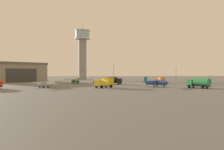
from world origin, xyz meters
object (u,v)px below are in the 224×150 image
Objects in this scene: truck_fuel_tanker_black at (114,80)px; traffic_cone_near_right at (121,85)px; truck_box_yellow at (105,82)px; truck_fuel_tanker_green at (199,83)px; truck_flatbed_orange at (160,81)px; light_post_west at (176,72)px; airplane_silver at (45,84)px; car_blue at (201,83)px; airplane_green at (75,81)px; car_teal at (96,81)px; light_post_east at (114,71)px; control_tower at (82,49)px; traffic_cone_near_left at (51,84)px; airplane_blue at (156,82)px.

traffic_cone_near_right is (1.37, -11.02, -1.25)m from truck_fuel_tanker_black.
truck_box_yellow is 28.09m from truck_fuel_tanker_green.
truck_flatbed_orange is 0.79× the size of light_post_west.
traffic_cone_near_right is (23.79, 5.81, -0.89)m from airplane_silver.
car_blue is 41.20m from light_post_west.
airplane_green is 47.70m from truck_fuel_tanker_green.
airplane_silver is at bearing -122.67° from car_blue.
car_teal reaches higher than traffic_cone_near_right.
traffic_cone_near_right is at bearing 35.15° from truck_fuel_tanker_green.
light_post_east is (25.39, 52.14, 4.29)m from airplane_silver.
airplane_silver is 80.74m from light_post_west.
control_tower is 61.24m from light_post_west.
control_tower reaches higher than traffic_cone_near_left.
airplane_silver is 46.67m from truck_flatbed_orange.
light_post_west is (45.72, 21.74, 4.17)m from car_teal.
traffic_cone_near_left is at bearing -142.60° from truck_fuel_tanker_black.
control_tower is 5.92× the size of truck_box_yellow.
airplane_silver is 1.03× the size of light_post_west.
truck_flatbed_orange is 8.86× the size of traffic_cone_near_left.
truck_box_yellow is 53.43m from light_post_east.
light_post_west is at bearing -91.78° from airplane_green.
traffic_cone_near_right is (24.78, -6.68, -0.01)m from traffic_cone_near_left.
truck_box_yellow reaches higher than airplane_silver.
truck_flatbed_orange is at bearing -20.45° from truck_fuel_tanker_green.
airplane_silver is at bearing -139.96° from airplane_blue.
control_tower is 74.75m from traffic_cone_near_right.
light_post_east reaches higher than airplane_blue.
airplane_green is at bearing -109.08° from truck_box_yellow.
airplane_blue is at bearing -117.84° from light_post_west.
airplane_green is 11.56m from car_teal.
control_tower reaches higher than truck_box_yellow.
traffic_cone_near_left is (-62.28, -39.94, -4.55)m from light_post_west.
car_blue is (32.50, -4.89, -0.86)m from truck_fuel_tanker_black.
light_post_west reaches higher than truck_fuel_tanker_black.
truck_flatbed_orange reaches higher than airplane_green.
light_post_west is at bearing -48.69° from car_teal.
car_teal is 0.58× the size of light_post_west.
traffic_cone_near_left is 25.67m from traffic_cone_near_right.
airplane_green is at bearing -151.70° from light_post_west.
airplane_blue is at bearing 31.73° from truck_fuel_tanker_green.
airplane_green is 26.12m from truck_box_yellow.
airplane_blue is 57.67m from light_post_west.
airplane_silver is 0.90× the size of light_post_east.
light_post_east reaches higher than airplane_silver.
airplane_silver is (-34.40, -1.52, -0.25)m from airplane_blue.
truck_box_yellow is 0.75× the size of light_post_west.
light_post_east reaches higher than airplane_green.
light_post_west is (38.87, 35.60, 3.32)m from truck_fuel_tanker_black.
car_blue is (48.07, -11.17, -0.46)m from airplane_green.
light_post_east is at bearing -179.54° from light_post_west.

